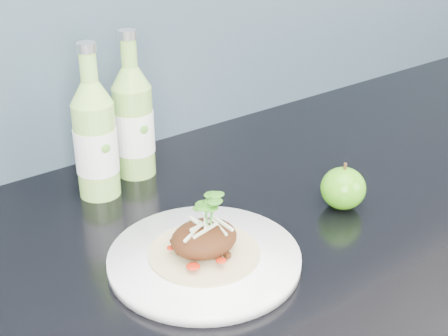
{
  "coord_description": "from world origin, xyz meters",
  "views": [
    {
      "loc": [
        -0.5,
        0.99,
        1.4
      ],
      "look_at": [
        -0.01,
        1.64,
        1.0
      ],
      "focal_mm": 50.0,
      "sensor_mm": 36.0,
      "label": 1
    }
  ],
  "objects_px": {
    "green_apple": "(343,188)",
    "dinner_plate": "(204,259)",
    "cider_bottle_right": "(134,122)",
    "cider_bottle_left": "(95,140)"
  },
  "relations": [
    {
      "from": "dinner_plate",
      "to": "cider_bottle_left",
      "type": "distance_m",
      "value": 0.29
    },
    {
      "from": "dinner_plate",
      "to": "cider_bottle_left",
      "type": "xyz_separation_m",
      "value": [
        -0.02,
        0.27,
        0.09
      ]
    },
    {
      "from": "cider_bottle_right",
      "to": "dinner_plate",
      "type": "bearing_deg",
      "value": -126.49
    },
    {
      "from": "dinner_plate",
      "to": "cider_bottle_right",
      "type": "relative_size",
      "value": 1.33
    },
    {
      "from": "cider_bottle_left",
      "to": "cider_bottle_right",
      "type": "xyz_separation_m",
      "value": [
        0.09,
        0.03,
        0.0
      ]
    },
    {
      "from": "green_apple",
      "to": "cider_bottle_left",
      "type": "bearing_deg",
      "value": 136.02
    },
    {
      "from": "green_apple",
      "to": "dinner_plate",
      "type": "bearing_deg",
      "value": 178.65
    },
    {
      "from": "cider_bottle_left",
      "to": "green_apple",
      "type": "bearing_deg",
      "value": -26.73
    },
    {
      "from": "dinner_plate",
      "to": "cider_bottle_left",
      "type": "relative_size",
      "value": 1.33
    },
    {
      "from": "cider_bottle_left",
      "to": "dinner_plate",
      "type": "bearing_deg",
      "value": -68.7
    }
  ]
}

